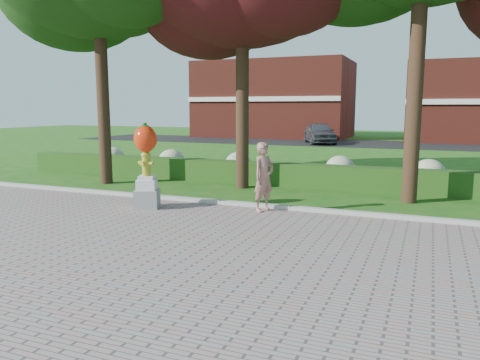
{
  "coord_description": "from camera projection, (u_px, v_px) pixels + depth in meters",
  "views": [
    {
      "loc": [
        4.0,
        -8.91,
        2.76
      ],
      "look_at": [
        -0.04,
        1.0,
        1.1
      ],
      "focal_mm": 35.0,
      "sensor_mm": 36.0,
      "label": 1
    }
  ],
  "objects": [
    {
      "name": "street",
      "position": [
        374.0,
        144.0,
        35.68
      ],
      "size": [
        50.0,
        8.0,
        0.02
      ],
      "primitive_type": "cube",
      "color": "black",
      "rests_on": "ground"
    },
    {
      "name": "hydrangea_row",
      "position": [
        328.0,
        169.0,
        17.09
      ],
      "size": [
        20.1,
        1.1,
        0.99
      ],
      "color": "#B7BC90",
      "rests_on": "ground"
    },
    {
      "name": "ground",
      "position": [
        224.0,
        237.0,
        10.07
      ],
      "size": [
        100.0,
        100.0,
        0.0
      ],
      "primitive_type": "plane",
      "color": "#1C5615",
      "rests_on": "ground"
    },
    {
      "name": "woman",
      "position": [
        264.0,
        177.0,
        12.31
      ],
      "size": [
        0.67,
        0.79,
        1.83
      ],
      "primitive_type": "imported",
      "rotation": [
        0.0,
        0.0,
        1.15
      ],
      "color": "#A16B5C",
      "rests_on": "walkway"
    },
    {
      "name": "hydrant_sculpture",
      "position": [
        146.0,
        163.0,
        12.65
      ],
      "size": [
        0.82,
        0.82,
        2.32
      ],
      "rotation": [
        0.0,
        0.0,
        0.39
      ],
      "color": "gray",
      "rests_on": "walkway"
    },
    {
      "name": "curb",
      "position": [
        269.0,
        207.0,
        12.8
      ],
      "size": [
        40.0,
        0.18,
        0.15
      ],
      "primitive_type": "cube",
      "color": "#ADADA5",
      "rests_on": "ground"
    },
    {
      "name": "building_left",
      "position": [
        274.0,
        100.0,
        44.37
      ],
      "size": [
        14.0,
        8.0,
        7.0
      ],
      "primitive_type": "cube",
      "color": "maroon",
      "rests_on": "ground"
    },
    {
      "name": "parked_car",
      "position": [
        320.0,
        133.0,
        36.01
      ],
      "size": [
        3.7,
        5.22,
        1.65
      ],
      "primitive_type": "imported",
      "rotation": [
        0.0,
        0.0,
        0.41
      ],
      "color": "#43454B",
      "rests_on": "street"
    },
    {
      "name": "lawn_hedge",
      "position": [
        306.0,
        176.0,
        16.41
      ],
      "size": [
        24.0,
        0.7,
        0.8
      ],
      "primitive_type": "cube",
      "color": "#244C15",
      "rests_on": "ground"
    },
    {
      "name": "walkway",
      "position": [
        105.0,
        310.0,
        6.41
      ],
      "size": [
        40.0,
        14.0,
        0.04
      ],
      "primitive_type": "cube",
      "color": "gray",
      "rests_on": "ground"
    }
  ]
}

